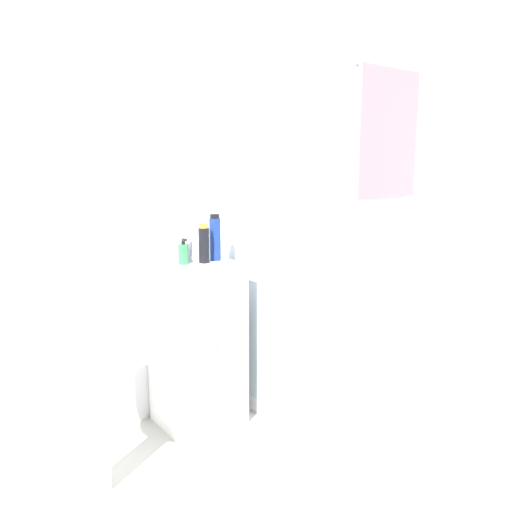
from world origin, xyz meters
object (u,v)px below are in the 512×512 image
(sink, at_px, (89,343))
(soap_dispenser, at_px, (183,254))
(shampoo_bottle_blue, at_px, (215,238))
(lotion_bottle_white, at_px, (187,251))
(shampoo_bottle_tall_black, at_px, (204,244))

(sink, relative_size, soap_dispenser, 7.30)
(sink, distance_m, shampoo_bottle_blue, 0.92)
(sink, distance_m, soap_dispenser, 0.73)
(soap_dispenser, relative_size, lotion_bottle_white, 0.98)
(shampoo_bottle_tall_black, bearing_deg, shampoo_bottle_blue, 17.93)
(sink, xyz_separation_m, shampoo_bottle_tall_black, (0.72, 0.25, 0.33))
(shampoo_bottle_tall_black, distance_m, shampoo_bottle_blue, 0.09)
(shampoo_bottle_tall_black, height_order, shampoo_bottle_blue, shampoo_bottle_blue)
(soap_dispenser, bearing_deg, lotion_bottle_white, 46.40)
(soap_dispenser, relative_size, shampoo_bottle_tall_black, 0.65)
(sink, relative_size, shampoo_bottle_blue, 3.95)
(sink, xyz_separation_m, shampoo_bottle_blue, (0.80, 0.28, 0.35))
(sink, distance_m, lotion_bottle_white, 0.79)
(soap_dispenser, distance_m, lotion_bottle_white, 0.08)
(shampoo_bottle_blue, bearing_deg, sink, -160.80)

